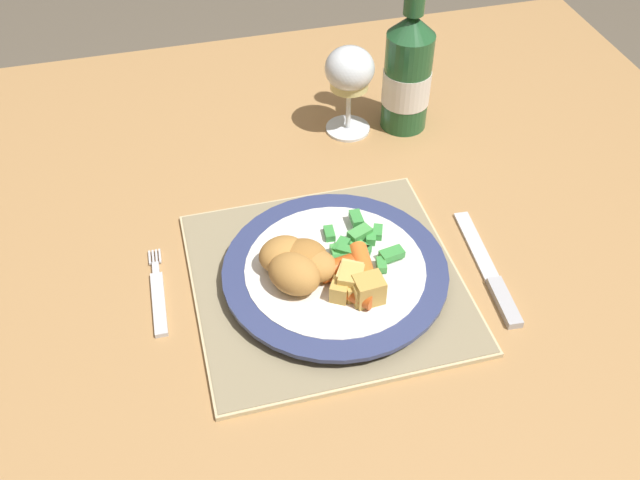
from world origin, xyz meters
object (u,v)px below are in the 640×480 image
Objects in this scene: table_knife at (491,276)px; dining_table at (320,278)px; bottle at (408,70)px; dinner_plate at (335,273)px; wine_glass at (350,74)px; fork at (158,297)px.

dining_table is at bearing 142.56° from table_knife.
table_knife is (0.17, -0.13, 0.09)m from dining_table.
dining_table is 4.75× the size of bottle.
table_knife is 0.75× the size of bottle.
bottle is (0.18, 0.28, 0.07)m from dinner_plate.
bottle is (0.08, -0.01, -0.00)m from wine_glass.
fork is 0.40m from wine_glass.
table_knife is at bearing -12.35° from dinner_plate.
bottle is at bearing 33.50° from fork.
fork is 1.01× the size of wine_glass.
dinner_plate reaches higher than dining_table.
dinner_plate is at bearing -123.00° from bottle.
dining_table is 4.66× the size of dinner_plate.
fork is 0.46m from bottle.
dinner_plate is at bearing -7.71° from fork.
dining_table is 0.31m from bottle.
wine_glass is at bearing 175.07° from bottle.
bottle reaches higher than wine_glass.
bottle reaches higher than fork.
wine_glass is at bearing 70.93° from dinner_plate.
bottle reaches higher than dinner_plate.
table_knife reaches higher than dining_table.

